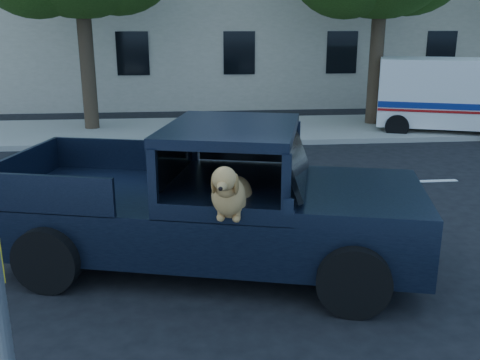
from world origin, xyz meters
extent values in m
plane|color=black|center=(0.00, 0.00, 0.00)|extent=(120.00, 120.00, 0.00)
cube|color=gray|center=(0.00, 9.20, 0.07)|extent=(60.00, 4.00, 0.15)
cylinder|color=#332619|center=(-4.00, 9.60, 2.20)|extent=(0.44, 0.44, 4.40)
cylinder|color=#332619|center=(5.00, 9.60, 2.20)|extent=(0.44, 0.44, 4.40)
cube|color=black|center=(-0.71, -0.26, 0.69)|extent=(6.02, 3.52, 0.72)
cube|color=black|center=(1.24, -0.77, 1.13)|extent=(2.12, 2.51, 0.17)
cube|color=black|center=(-0.45, -0.33, 1.96)|extent=(2.15, 2.44, 0.13)
cube|color=black|center=(0.40, -0.55, 1.58)|extent=(0.74, 1.88, 0.61)
cube|color=black|center=(-0.36, -0.86, 0.89)|extent=(0.73, 0.73, 0.41)
cube|color=black|center=(0.05, -1.86, 1.39)|extent=(0.12, 0.08, 0.17)
cube|color=silver|center=(6.90, 8.29, 0.55)|extent=(4.56, 3.17, 0.50)
cube|color=silver|center=(6.52, 8.42, 1.54)|extent=(3.81, 2.91, 1.49)
cube|color=navy|center=(6.20, 7.52, 0.99)|extent=(3.18, 1.15, 0.18)
cube|color=#9E0F0F|center=(6.20, 7.52, 0.83)|extent=(3.18, 1.15, 0.07)
camera|label=1|loc=(-1.01, -7.27, 3.32)|focal=40.00mm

